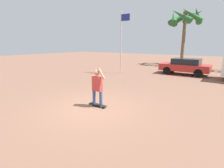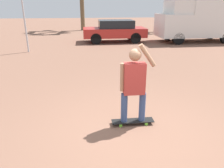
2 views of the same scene
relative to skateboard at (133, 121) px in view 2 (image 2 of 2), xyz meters
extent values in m
plane|color=brown|center=(-0.03, -0.32, -0.07)|extent=(80.00, 80.00, 0.00)
cube|color=black|center=(0.00, 0.00, 0.01)|extent=(0.93, 0.22, 0.02)
cylinder|color=#66C633|center=(-0.29, -0.09, -0.04)|extent=(0.07, 0.03, 0.07)
cylinder|color=#66C633|center=(-0.29, 0.09, -0.04)|extent=(0.07, 0.03, 0.07)
cylinder|color=#66C633|center=(0.29, -0.09, -0.04)|extent=(0.07, 0.03, 0.07)
cylinder|color=#66C633|center=(0.29, 0.09, -0.04)|extent=(0.07, 0.03, 0.07)
cylinder|color=#384C7A|center=(-0.20, 0.00, 0.34)|extent=(0.14, 0.14, 0.65)
cylinder|color=#384C7A|center=(0.20, 0.00, 0.34)|extent=(0.14, 0.14, 0.65)
cube|color=#B23833|center=(0.00, 0.00, 1.00)|extent=(0.44, 0.22, 0.66)
sphere|color=#A37556|center=(0.00, 0.00, 1.49)|extent=(0.25, 0.25, 0.25)
cylinder|color=#A37556|center=(-0.25, 0.00, 1.03)|extent=(0.09, 0.09, 0.59)
cylinder|color=#A37556|center=(0.25, 0.00, 1.48)|extent=(0.38, 0.09, 0.49)
cylinder|color=black|center=(5.10, 9.62, 0.31)|extent=(0.77, 0.28, 0.77)
cylinder|color=black|center=(5.10, 11.64, 0.31)|extent=(0.77, 0.28, 0.77)
cylinder|color=black|center=(8.46, 11.64, 0.31)|extent=(0.77, 0.28, 0.77)
cube|color=white|center=(5.01, 10.63, 1.06)|extent=(1.90, 2.29, 1.50)
cube|color=black|center=(4.63, 10.63, 1.36)|extent=(0.04, 1.95, 0.75)
cube|color=white|center=(7.73, 10.63, 1.69)|extent=(3.53, 2.29, 2.75)
cube|color=white|center=(5.30, 10.63, 2.44)|extent=(1.33, 2.11, 1.26)
cylinder|color=black|center=(-0.26, 10.33, 0.29)|extent=(0.72, 0.22, 0.72)
cylinder|color=black|center=(-0.26, 12.03, 0.29)|extent=(0.72, 0.22, 0.72)
cylinder|color=black|center=(2.39, 10.33, 0.29)|extent=(0.72, 0.22, 0.72)
cylinder|color=black|center=(2.39, 12.03, 0.29)|extent=(0.72, 0.22, 0.72)
cube|color=#B22823|center=(1.07, 11.18, 0.59)|extent=(4.28, 1.92, 0.60)
cube|color=black|center=(1.17, 11.18, 1.15)|extent=(2.35, 1.69, 0.52)
cylinder|color=brown|center=(6.80, 16.99, 2.62)|extent=(0.43, 0.43, 5.38)
camera|label=1|loc=(4.93, -5.77, 2.73)|focal=28.00mm
camera|label=2|loc=(-0.97, -4.17, 2.44)|focal=35.00mm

